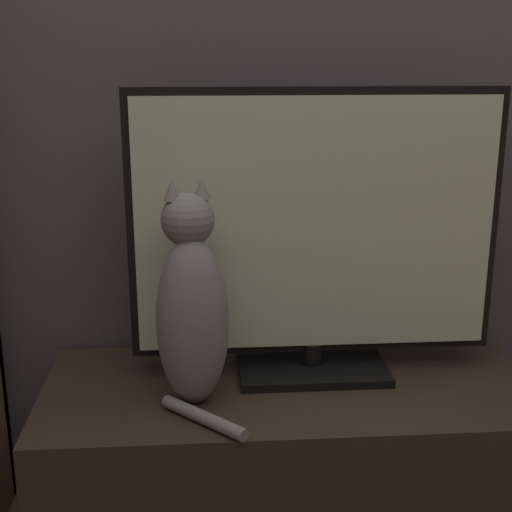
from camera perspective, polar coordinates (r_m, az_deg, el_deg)
tv_stand at (r=1.79m, az=2.67°, el=-16.28°), size 1.14×0.49×0.42m
tv at (r=1.64m, az=4.73°, el=1.53°), size 0.85×0.21×0.67m
cat at (r=1.53m, az=-5.16°, el=-4.23°), size 0.20×0.28×0.49m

